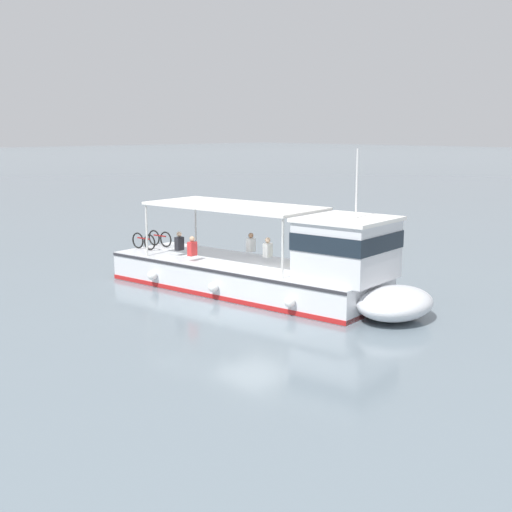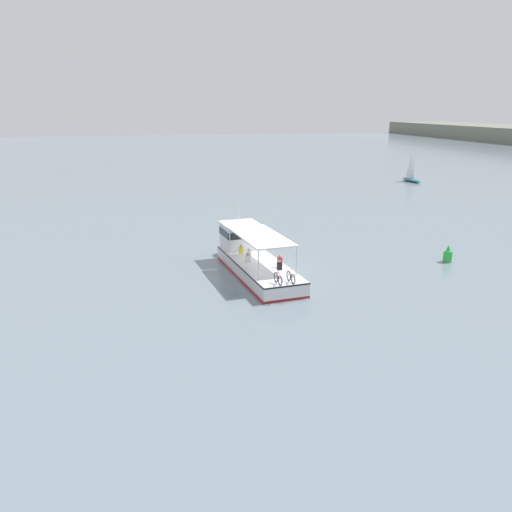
# 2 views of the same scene
# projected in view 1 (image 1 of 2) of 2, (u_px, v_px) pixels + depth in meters

# --- Properties ---
(ground_plane) EXTENTS (400.00, 400.00, 0.00)m
(ground_plane) POSITION_uv_depth(u_px,v_px,m) (256.00, 304.00, 23.37)
(ground_plane) COLOR slate
(ferry_main) EXTENTS (13.02, 4.66, 5.32)m
(ferry_main) POSITION_uv_depth(u_px,v_px,m) (278.00, 270.00, 24.02)
(ferry_main) COLOR silver
(ferry_main) RESTS_ON ground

